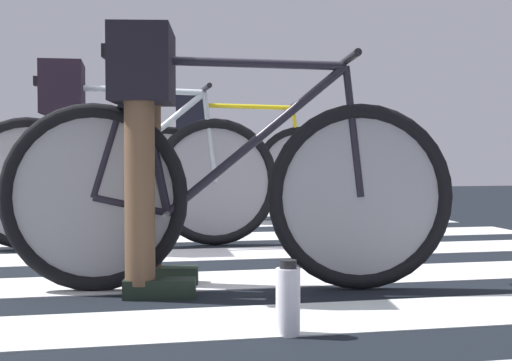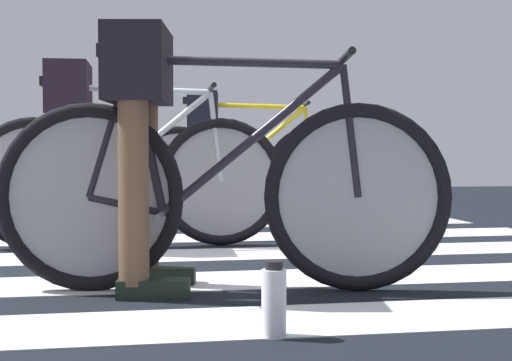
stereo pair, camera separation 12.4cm
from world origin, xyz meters
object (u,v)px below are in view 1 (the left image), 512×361
object	(u,v)px
cyclist_3_of_3	(192,138)
bicycle_2_of_3	(123,178)
water_bottle	(288,300)
cyclist_1_of_3	(145,122)
bicycle_3_of_3	(233,170)
cyclist_2_of_3	(64,129)
bicycle_1_of_3	(227,190)

from	to	relation	value
cyclist_3_of_3	bicycle_2_of_3	bearing A→B (deg)	-103.46
water_bottle	cyclist_3_of_3	bearing A→B (deg)	87.13
cyclist_1_of_3	bicycle_3_of_3	distance (m)	2.88
cyclist_2_of_3	cyclist_3_of_3	world-z (taller)	cyclist_2_of_3
cyclist_1_of_3	water_bottle	size ratio (longest dim) A/B	4.52
bicycle_1_of_3	cyclist_1_of_3	world-z (taller)	cyclist_1_of_3
cyclist_1_of_3	bicycle_2_of_3	world-z (taller)	cyclist_1_of_3
bicycle_2_of_3	cyclist_2_of_3	size ratio (longest dim) A/B	1.72
cyclist_1_of_3	bicycle_2_of_3	xyz separation A→B (m)	(-0.04, 1.33, -0.26)
bicycle_1_of_3	cyclist_3_of_3	xyz separation A→B (m)	(0.23, 2.83, 0.24)
cyclist_2_of_3	bicycle_3_of_3	distance (m)	1.86
water_bottle	cyclist_2_of_3	bearing A→B (deg)	108.43
cyclist_1_of_3	cyclist_2_of_3	xyz separation A→B (m)	(-0.35, 1.34, 0.01)
bicycle_1_of_3	bicycle_3_of_3	bearing A→B (deg)	88.68
cyclist_1_of_3	bicycle_2_of_3	bearing A→B (deg)	101.17
bicycle_2_of_3	cyclist_1_of_3	bearing A→B (deg)	-86.20
bicycle_3_of_3	cyclist_3_of_3	size ratio (longest dim) A/B	1.78
cyclist_1_of_3	cyclist_3_of_3	size ratio (longest dim) A/B	1.02
cyclist_1_of_3	water_bottle	world-z (taller)	cyclist_1_of_3
bicycle_1_of_3	cyclist_3_of_3	distance (m)	2.85
bicycle_1_of_3	cyclist_2_of_3	bearing A→B (deg)	124.74
bicycle_1_of_3	bicycle_2_of_3	world-z (taller)	same
bicycle_1_of_3	cyclist_2_of_3	size ratio (longest dim) A/B	1.71
bicycle_3_of_3	cyclist_3_of_3	bearing A→B (deg)	-180.00
bicycle_3_of_3	water_bottle	bearing A→B (deg)	-89.80
cyclist_2_of_3	water_bottle	xyz separation A→B (m)	(0.71, -2.12, -0.55)
bicycle_2_of_3	water_bottle	bearing A→B (deg)	-77.14
bicycle_1_of_3	cyclist_3_of_3	world-z (taller)	cyclist_3_of_3
bicycle_2_of_3	cyclist_2_of_3	world-z (taller)	cyclist_2_of_3
bicycle_2_of_3	bicycle_1_of_3	bearing A→B (deg)	-73.82
bicycle_2_of_3	water_bottle	size ratio (longest dim) A/B	7.91
cyclist_2_of_3	water_bottle	size ratio (longest dim) A/B	4.60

